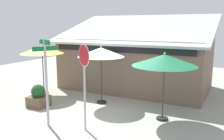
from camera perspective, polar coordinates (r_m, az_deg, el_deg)
ground_plane at (r=10.07m, az=-2.59°, el=-10.44°), size 28.00×28.00×0.10m
cafe_building at (r=13.95m, az=5.58°, el=2.03°), size 8.29×4.99×4.16m
street_sign_post at (r=8.72m, az=-15.12°, el=-0.90°), size 0.85×0.79×3.07m
stop_sign at (r=8.09m, az=-6.48°, el=-0.35°), size 0.66×0.38×2.94m
patio_umbrella_mustard_left at (r=12.82m, az=-15.98°, el=4.51°), size 2.16×2.16×2.60m
patio_umbrella_ivory_center at (r=10.90m, az=-2.55°, el=4.07°), size 2.09×2.09×2.63m
patio_umbrella_forest_green_right at (r=9.11m, az=12.10°, el=2.17°), size 2.38×2.38×2.56m
sidewalk_planter at (r=11.28m, az=-16.74°, el=-6.04°), size 0.80×0.80×0.99m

